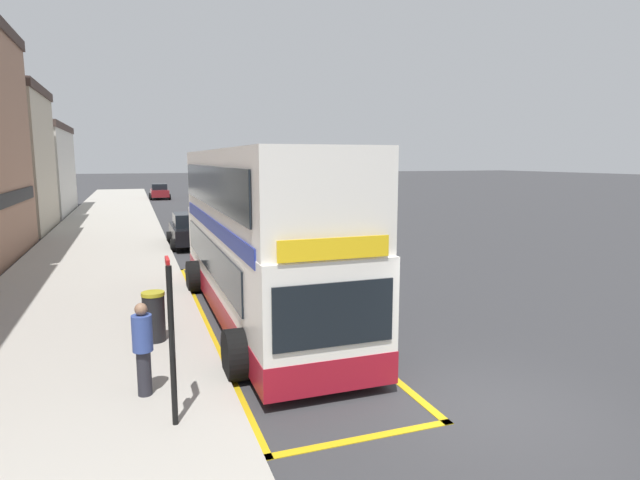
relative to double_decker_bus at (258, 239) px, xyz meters
The scene contains 10 objects.
ground_plane 25.57m from the double_decker_bus, 84.47° to the left, with size 260.00×260.00×0.00m, color #333335.
pavement_near 25.85m from the double_decker_bus, 100.16° to the left, with size 6.00×76.00×0.14m, color #A39E93.
double_decker_bus is the anchor object (origin of this frame).
bus_bay_markings 2.06m from the double_decker_bus, 81.03° to the right, with size 3.11×13.60×0.01m.
bus_stop_sign 6.16m from the double_decker_bus, 115.24° to the right, with size 0.09×0.51×2.55m.
terrace_end 34.25m from the double_decker_bus, 109.59° to the left, with size 7.61×11.77×6.86m.
parked_car_maroon_distant 44.50m from the double_decker_bus, 90.49° to the left, with size 2.09×4.20×1.62m.
parked_car_black_kerbside 12.21m from the double_decker_bus, 92.46° to the left, with size 2.09×4.20×1.62m.
pedestrian_waiting_near_sign 5.45m from the double_decker_bus, 124.46° to the right, with size 0.34×0.34×1.63m.
litter_bin 3.47m from the double_decker_bus, 149.49° to the right, with size 0.51×0.51×1.12m.
Camera 1 is at (-5.51, -6.82, 4.16)m, focal length 29.38 mm.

